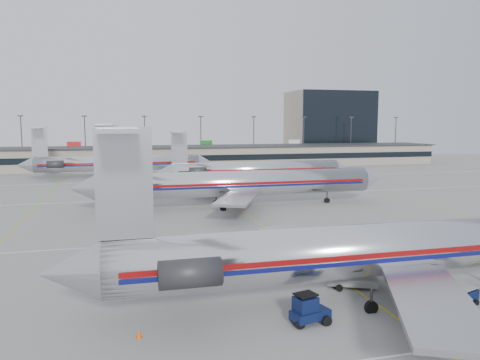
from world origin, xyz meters
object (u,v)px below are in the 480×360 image
object	(u,v)px
tug_center	(446,308)
jet_second_row	(233,183)
jet_foreground	(380,249)
belt_loader	(353,279)

from	to	relation	value
tug_center	jet_second_row	bearing A→B (deg)	86.37
jet_second_row	jet_foreground	bearing A→B (deg)	-87.86
jet_second_row	tug_center	size ratio (longest dim) A/B	19.51
jet_second_row	belt_loader	bearing A→B (deg)	-89.03
jet_foreground	tug_center	distance (m)	5.94
belt_loader	jet_foreground	bearing A→B (deg)	-46.20
jet_second_row	belt_loader	world-z (taller)	jet_second_row
jet_foreground	jet_second_row	distance (m)	39.21
tug_center	belt_loader	size ratio (longest dim) A/B	0.55
jet_second_row	tug_center	distance (m)	44.30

